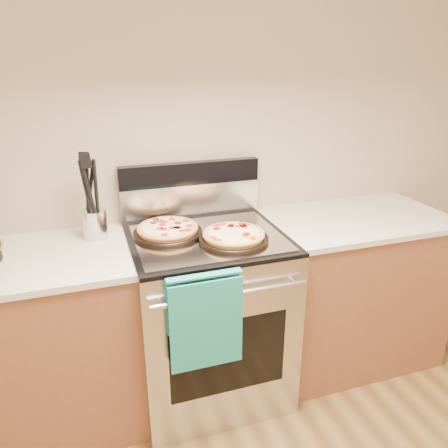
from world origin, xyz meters
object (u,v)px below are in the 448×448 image
object	(u,v)px
range_body	(208,318)
pepperoni_pizza_back	(168,230)
pepperoni_pizza_front	(234,236)
utensil_crock	(95,224)

from	to	relation	value
range_body	pepperoni_pizza_back	bearing A→B (deg)	158.75
range_body	pepperoni_pizza_back	size ratio (longest dim) A/B	2.70
pepperoni_pizza_back	pepperoni_pizza_front	xyz separation A→B (m)	(0.28, -0.17, -0.00)
range_body	utensil_crock	world-z (taller)	utensil_crock
pepperoni_pizza_back	range_body	bearing A→B (deg)	-21.25
pepperoni_pizza_back	utensil_crock	distance (m)	0.35
pepperoni_pizza_front	pepperoni_pizza_back	bearing A→B (deg)	148.25
range_body	pepperoni_pizza_front	world-z (taller)	pepperoni_pizza_front
range_body	pepperoni_pizza_back	world-z (taller)	pepperoni_pizza_back
pepperoni_pizza_back	pepperoni_pizza_front	distance (m)	0.33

